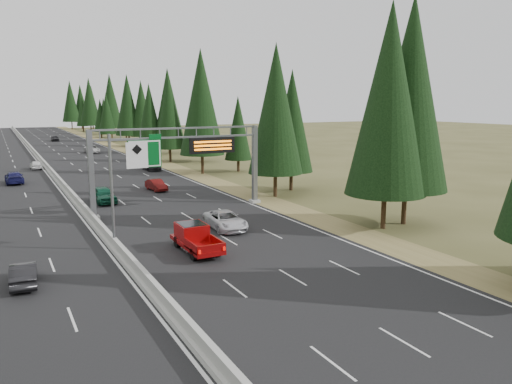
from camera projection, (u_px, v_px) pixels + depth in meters
road at (43, 164)px, 82.59m from camera, size 32.00×260.00×0.08m
shoulder_right at (148, 158)px, 90.74m from camera, size 3.60×260.00×0.06m
median_barrier at (42, 162)px, 82.53m from camera, size 0.70×260.00×0.85m
sign_gantry at (186, 155)px, 46.44m from camera, size 16.75×0.98×7.80m
hov_sign_pole at (120, 183)px, 34.08m from camera, size 2.80×0.50×8.00m
tree_row_right at (180, 107)px, 85.49m from camera, size 11.63×240.13×18.94m
silver_minivan at (225, 220)px, 40.17m from camera, size 2.60×5.25×1.43m
red_pickup at (194, 236)px, 34.38m from camera, size 1.98×5.54×1.81m
car_ahead_green at (103, 195)px, 50.66m from camera, size 2.28×4.89×1.62m
car_ahead_dkred at (156, 185)px, 57.58m from camera, size 1.75×4.01×1.28m
car_ahead_dkgrey at (151, 165)px, 74.67m from camera, size 2.04×4.87×1.40m
car_ahead_white at (92, 149)px, 99.64m from camera, size 2.76×5.60×1.53m
car_ahead_far at (55, 138)px, 129.55m from camera, size 1.75×4.34×1.48m
car_onc_near at (24, 274)px, 27.91m from camera, size 1.63×4.00×1.29m
car_onc_blue at (14, 178)px, 62.57m from camera, size 2.19×5.16×1.48m
car_onc_white at (36, 165)px, 75.81m from camera, size 1.58×3.84×1.30m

